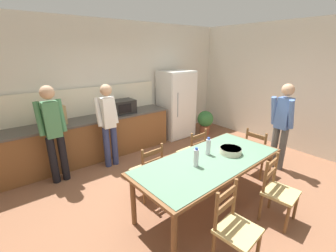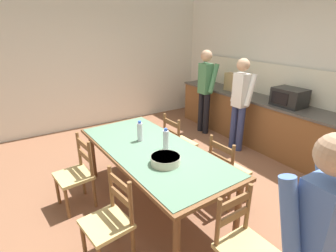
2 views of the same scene
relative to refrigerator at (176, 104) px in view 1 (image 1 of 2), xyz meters
name	(u,v)px [view 1 (image 1 of 2)]	position (x,y,z in m)	size (l,w,h in m)	color
ground_plane	(187,193)	(-1.58, -2.19, -0.88)	(8.32, 8.32, 0.00)	brown
wall_back	(112,86)	(-1.58, 0.47, 0.57)	(6.52, 0.12, 2.90)	silver
wall_right	(293,87)	(1.68, -2.19, 0.57)	(0.12, 5.20, 2.90)	silver
kitchen_counter	(92,139)	(-2.32, 0.04, -0.43)	(3.59, 0.66, 0.90)	brown
counter_splashback	(83,102)	(-2.32, 0.35, 0.32)	(3.55, 0.03, 0.60)	#EFE8CB
refrigerator	(176,104)	(0.00, 0.00, 0.00)	(0.85, 0.73, 1.76)	white
microwave	(123,107)	(-1.55, 0.02, 0.17)	(0.50, 0.39, 0.30)	black
paper_bag	(59,115)	(-2.90, 0.01, 0.20)	(0.24, 0.16, 0.36)	tan
dining_table	(209,164)	(-1.56, -2.60, -0.17)	(2.32, 1.11, 0.78)	brown
bottle_near_centre	(196,158)	(-1.85, -2.61, 0.03)	(0.07, 0.07, 0.27)	silver
bottle_off_centre	(208,147)	(-1.45, -2.47, 0.03)	(0.07, 0.07, 0.27)	silver
serving_bowl	(231,150)	(-1.16, -2.66, -0.05)	(0.32, 0.32, 0.09)	beige
chair_side_near_right	(278,191)	(-1.01, -3.37, -0.44)	(0.47, 0.45, 0.91)	brown
chair_head_end	(258,153)	(-0.13, -2.53, -0.44)	(0.41, 0.43, 0.91)	brown
chair_side_near_left	(235,228)	(-2.04, -3.42, -0.44)	(0.46, 0.44, 0.91)	brown
chair_side_far_left	(148,171)	(-2.11, -1.83, -0.44)	(0.44, 0.42, 0.91)	brown
chair_side_far_right	(193,153)	(-1.09, -1.78, -0.44)	(0.44, 0.42, 0.91)	brown
person_at_sink	(53,130)	(-3.12, -0.48, 0.09)	(0.43, 0.30, 1.73)	black
person_at_counter	(108,122)	(-2.14, -0.50, 0.06)	(0.42, 0.29, 1.66)	navy
person_by_table	(282,123)	(0.42, -2.63, 0.07)	(0.30, 0.43, 1.69)	#4C4C4C
potted_plant	(205,121)	(0.70, -0.43, -0.49)	(0.44, 0.44, 0.67)	brown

